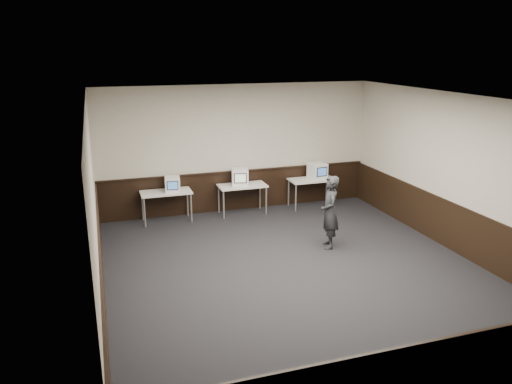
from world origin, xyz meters
TOP-DOWN VIEW (x-y plane):
  - floor at (0.00, 0.00)m, footprint 8.00×8.00m
  - ceiling at (0.00, 0.00)m, footprint 8.00×8.00m
  - back_wall at (0.00, 4.00)m, footprint 7.00×0.00m
  - front_wall at (0.00, -4.00)m, footprint 7.00×0.00m
  - left_wall at (-3.50, 0.00)m, footprint 0.00×8.00m
  - right_wall at (3.50, 0.00)m, footprint 0.00×8.00m
  - wainscot_back at (0.00, 3.98)m, footprint 6.98×0.04m
  - wainscot_front at (0.00, -3.98)m, footprint 6.98×0.04m
  - wainscot_left at (-3.48, 0.00)m, footprint 0.04×7.98m
  - wainscot_right at (3.48, 0.00)m, footprint 0.04×7.98m
  - wainscot_rail at (0.00, 3.96)m, footprint 6.98×0.06m
  - desk_left at (-1.90, 3.60)m, footprint 1.20×0.60m
  - desk_center at (0.00, 3.60)m, footprint 1.20×0.60m
  - desk_right at (1.90, 3.60)m, footprint 1.20×0.60m
  - emac_left at (-1.74, 3.56)m, footprint 0.40×0.42m
  - emac_center at (-0.05, 3.63)m, footprint 0.50×0.51m
  - emac_right at (2.05, 3.61)m, footprint 0.46×0.49m
  - person at (1.11, 0.94)m, footprint 0.50×0.64m

SIDE VIEW (x-z plane):
  - floor at x=0.00m, z-range 0.00..0.00m
  - wainscot_back at x=0.00m, z-range 0.00..1.00m
  - wainscot_front at x=0.00m, z-range 0.00..1.00m
  - wainscot_left at x=-3.48m, z-range 0.00..1.00m
  - wainscot_right at x=3.48m, z-range 0.00..1.00m
  - desk_left at x=-1.90m, z-range 0.30..1.05m
  - desk_center at x=0.00m, z-range 0.30..1.05m
  - desk_right at x=1.90m, z-range 0.30..1.05m
  - person at x=1.11m, z-range 0.00..1.54m
  - emac_left at x=-1.74m, z-range 0.75..1.10m
  - emac_right at x=2.05m, z-range 0.75..1.16m
  - emac_center at x=-0.05m, z-range 0.75..1.16m
  - wainscot_rail at x=0.00m, z-range 1.00..1.04m
  - back_wall at x=0.00m, z-range -1.90..5.10m
  - front_wall at x=0.00m, z-range -1.90..5.10m
  - left_wall at x=-3.50m, z-range -2.40..5.60m
  - right_wall at x=3.50m, z-range -2.40..5.60m
  - ceiling at x=0.00m, z-range 3.20..3.20m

